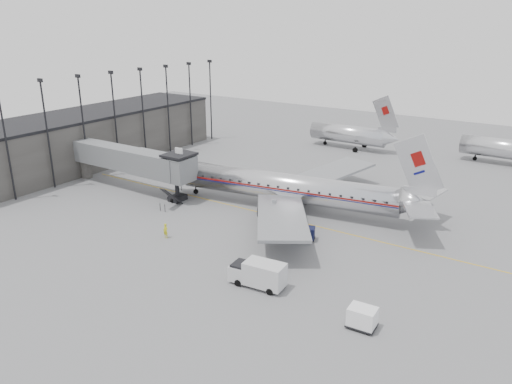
% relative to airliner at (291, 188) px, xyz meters
% --- Properties ---
extents(ground, '(160.00, 160.00, 0.00)m').
position_rel_airliner_xyz_m(ground, '(-4.72, -9.11, -2.81)').
color(ground, slate).
rests_on(ground, ground).
extents(terminal, '(12.00, 46.00, 8.00)m').
position_rel_airliner_xyz_m(terminal, '(-38.72, 0.89, 1.19)').
color(terminal, '#3A3835').
rests_on(terminal, ground).
extents(apron_line, '(60.00, 0.15, 0.01)m').
position_rel_airliner_xyz_m(apron_line, '(-1.72, -3.11, -2.81)').
color(apron_line, gold).
rests_on(apron_line, ground).
extents(jet_bridge, '(21.00, 6.20, 7.10)m').
position_rel_airliner_xyz_m(jet_bridge, '(-21.38, -5.44, 1.37)').
color(jet_bridge, '#585B5D').
rests_on(jet_bridge, ground).
extents(floodlight_masts, '(0.90, 42.25, 15.25)m').
position_rel_airliner_xyz_m(floodlight_masts, '(-32.22, 3.89, 5.55)').
color(floodlight_masts, black).
rests_on(floodlight_masts, ground).
extents(distant_aircraft_near, '(16.39, 3.20, 10.26)m').
position_rel_airliner_xyz_m(distant_aircraft_near, '(-6.51, 32.89, -0.08)').
color(distant_aircraft_near, silver).
rests_on(distant_aircraft_near, ground).
extents(distant_aircraft_mid, '(16.39, 3.20, 10.26)m').
position_rel_airliner_xyz_m(distant_aircraft_mid, '(19.49, 36.89, -0.08)').
color(distant_aircraft_mid, silver).
rests_on(distant_aircraft_mid, ground).
extents(airliner, '(35.18, 32.36, 11.18)m').
position_rel_airliner_xyz_m(airliner, '(0.00, 0.00, 0.00)').
color(airliner, silver).
rests_on(airliner, ground).
extents(service_van, '(5.29, 2.43, 2.41)m').
position_rel_airliner_xyz_m(service_van, '(6.99, -18.20, -1.54)').
color(service_van, silver).
rests_on(service_van, ground).
extents(baggage_cart_navy, '(2.26, 2.00, 1.48)m').
position_rel_airliner_xyz_m(baggage_cart_navy, '(5.98, -7.11, -2.03)').
color(baggage_cart_navy, black).
rests_on(baggage_cart_navy, ground).
extents(baggage_cart_white, '(2.30, 1.80, 1.74)m').
position_rel_airliner_xyz_m(baggage_cart_white, '(17.26, -19.11, -1.89)').
color(baggage_cart_white, white).
rests_on(baggage_cart_white, ground).
extents(ramp_worker, '(0.61, 0.42, 1.64)m').
position_rel_airliner_xyz_m(ramp_worker, '(-7.14, -15.10, -1.99)').
color(ramp_worker, gold).
rests_on(ramp_worker, ground).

